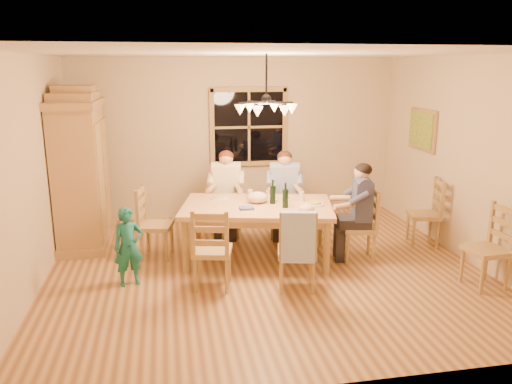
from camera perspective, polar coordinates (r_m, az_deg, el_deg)
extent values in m
plane|color=brown|center=(6.56, 1.09, -8.72)|extent=(5.50, 5.50, 0.00)
cube|color=white|center=(6.05, 1.22, 15.56)|extent=(5.50, 5.00, 0.02)
cube|color=beige|center=(8.60, -2.19, 6.10)|extent=(5.50, 0.02, 2.70)
cube|color=beige|center=(6.24, -24.45, 1.78)|extent=(0.02, 5.00, 2.70)
cube|color=beige|center=(7.23, 23.08, 3.45)|extent=(0.02, 5.00, 2.70)
cube|color=black|center=(8.58, -0.85, 7.44)|extent=(1.20, 0.03, 1.20)
cube|color=#A18047|center=(8.56, -0.82, 7.43)|extent=(1.30, 0.06, 1.30)
cube|color=olive|center=(8.19, 18.51, 6.76)|extent=(0.04, 0.78, 0.64)
cube|color=#1E6B2D|center=(8.18, 18.32, 6.76)|extent=(0.02, 0.68, 0.54)
cylinder|color=black|center=(6.05, 1.20, 13.05)|extent=(0.02, 0.02, 0.53)
sphere|color=black|center=(6.06, 1.19, 10.55)|extent=(0.12, 0.12, 0.12)
cylinder|color=black|center=(6.10, 2.68, 10.18)|extent=(0.34, 0.02, 0.02)
cone|color=#FFB259|center=(6.14, 4.15, 9.44)|extent=(0.13, 0.13, 0.12)
cylinder|color=black|center=(6.22, 1.66, 10.27)|extent=(0.19, 0.31, 0.02)
cone|color=#FFB259|center=(6.37, 2.11, 9.64)|extent=(0.13, 0.13, 0.12)
cylinder|color=black|center=(6.19, 0.19, 10.25)|extent=(0.19, 0.31, 0.02)
cone|color=#FFB259|center=(6.31, -0.77, 9.60)|extent=(0.13, 0.13, 0.12)
cylinder|color=black|center=(6.04, -0.33, 10.16)|extent=(0.34, 0.02, 0.02)
cone|color=#FFB259|center=(6.02, -1.85, 9.37)|extent=(0.13, 0.13, 0.12)
cylinder|color=black|center=(5.91, 0.69, 10.07)|extent=(0.19, 0.31, 0.02)
cone|color=#FFB259|center=(5.77, 0.16, 9.18)|extent=(0.13, 0.13, 0.12)
cylinder|color=black|center=(5.95, 2.23, 10.09)|extent=(0.19, 0.31, 0.02)
cone|color=#FFB259|center=(5.84, 3.29, 9.21)|extent=(0.13, 0.13, 0.12)
cube|color=olive|center=(7.64, -19.33, 1.63)|extent=(0.60, 1.30, 2.00)
cube|color=olive|center=(7.50, -19.98, 9.48)|extent=(0.66, 1.40, 0.10)
cube|color=olive|center=(7.50, -20.05, 10.24)|extent=(0.58, 1.00, 0.12)
cube|color=olive|center=(7.49, -20.11, 11.01)|extent=(0.52, 0.55, 0.10)
cube|color=#A18047|center=(7.28, -17.30, 1.20)|extent=(0.03, 0.55, 1.60)
cube|color=#A18047|center=(7.92, -16.77, 2.25)|extent=(0.03, 0.55, 1.60)
cube|color=olive|center=(7.89, -18.78, -5.05)|extent=(0.66, 1.40, 0.12)
cube|color=tan|center=(6.66, 0.12, -1.71)|extent=(2.19, 1.60, 0.06)
cube|color=#A18047|center=(6.68, 0.12, -2.37)|extent=(2.01, 1.42, 0.10)
cylinder|color=#A18047|center=(6.39, -8.06, -6.14)|extent=(0.09, 0.09, 0.70)
cylinder|color=#A18047|center=(6.33, 8.08, -6.32)|extent=(0.09, 0.09, 0.70)
cylinder|color=#A18047|center=(7.33, -6.73, -3.42)|extent=(0.09, 0.09, 0.70)
cylinder|color=#A18047|center=(7.28, 7.26, -3.56)|extent=(0.09, 0.09, 0.70)
cube|color=#A18047|center=(7.66, -3.36, -1.79)|extent=(0.52, 0.50, 0.06)
cube|color=#A18047|center=(7.59, -3.39, 0.17)|extent=(0.38, 0.13, 0.54)
cube|color=#A18047|center=(7.63, 3.22, -1.85)|extent=(0.52, 0.50, 0.06)
cube|color=#A18047|center=(7.56, 3.25, 0.12)|extent=(0.38, 0.13, 0.54)
cube|color=#A18047|center=(5.90, -5.01, -6.75)|extent=(0.52, 0.50, 0.06)
cube|color=#A18047|center=(5.81, -5.06, -4.26)|extent=(0.38, 0.13, 0.54)
cube|color=#A18047|center=(5.87, 4.69, -6.87)|extent=(0.52, 0.50, 0.06)
cube|color=#A18047|center=(5.78, 4.74, -4.37)|extent=(0.38, 0.13, 0.54)
cube|color=#A18047|center=(6.92, -11.35, -3.81)|extent=(0.50, 0.52, 0.06)
cube|color=#A18047|center=(6.84, -11.45, -1.66)|extent=(0.13, 0.38, 0.54)
cube|color=#A18047|center=(6.84, 11.71, -4.04)|extent=(0.50, 0.52, 0.06)
cube|color=#A18047|center=(6.76, 11.83, -1.86)|extent=(0.13, 0.38, 0.54)
cube|color=beige|center=(7.57, -3.41, 1.05)|extent=(0.44, 0.30, 0.52)
cube|color=#262328|center=(7.64, -3.37, -1.21)|extent=(0.46, 0.49, 0.14)
sphere|color=tan|center=(7.49, -3.45, 3.88)|extent=(0.21, 0.21, 0.21)
ellipsoid|color=#592614|center=(7.48, -3.45, 4.11)|extent=(0.22, 0.22, 0.17)
cube|color=#2D4B7D|center=(7.54, 3.26, 1.00)|extent=(0.44, 0.30, 0.52)
cube|color=#262328|center=(7.61, 3.23, -1.27)|extent=(0.46, 0.49, 0.14)
sphere|color=tan|center=(7.46, 3.30, 3.85)|extent=(0.21, 0.21, 0.21)
ellipsoid|color=#381E11|center=(7.45, 3.30, 4.07)|extent=(0.22, 0.22, 0.17)
cube|color=#3B415F|center=(6.73, 11.88, -0.88)|extent=(0.30, 0.44, 0.52)
cube|color=#262328|center=(6.82, 11.75, -3.40)|extent=(0.49, 0.46, 0.14)
sphere|color=tan|center=(6.65, 12.04, 2.29)|extent=(0.21, 0.21, 0.21)
ellipsoid|color=black|center=(6.64, 12.06, 2.54)|extent=(0.22, 0.22, 0.17)
cube|color=#98AECD|center=(5.60, 4.83, -5.18)|extent=(0.39, 0.18, 0.58)
cylinder|color=black|center=(6.67, 1.92, 0.04)|extent=(0.08, 0.08, 0.33)
cylinder|color=black|center=(6.49, 3.38, -0.37)|extent=(0.08, 0.08, 0.33)
cylinder|color=white|center=(7.00, -4.23, -0.64)|extent=(0.26, 0.26, 0.02)
cylinder|color=white|center=(6.91, 3.09, -0.81)|extent=(0.26, 0.26, 0.02)
cylinder|color=white|center=(6.70, 6.65, -1.38)|extent=(0.26, 0.26, 0.02)
cylinder|color=silver|center=(6.90, -0.67, -0.29)|extent=(0.06, 0.06, 0.14)
cylinder|color=silver|center=(6.83, 5.26, -0.50)|extent=(0.06, 0.06, 0.14)
ellipsoid|color=#D3B18C|center=(6.30, 5.81, -1.92)|extent=(0.20, 0.20, 0.11)
cube|color=#4B588A|center=(6.44, -1.06, -1.85)|extent=(0.21, 0.18, 0.03)
ellipsoid|color=#C6AB8F|center=(6.72, 0.18, -0.62)|extent=(0.28, 0.22, 0.15)
imported|color=#18706C|center=(6.12, -14.37, -6.09)|extent=(0.39, 0.31, 0.96)
cube|color=#A18047|center=(6.50, 24.82, -6.08)|extent=(0.45, 0.47, 0.06)
cube|color=#A18047|center=(6.41, 25.07, -3.81)|extent=(0.08, 0.38, 0.54)
cube|color=#A18047|center=(7.68, 18.60, -2.50)|extent=(0.51, 0.53, 0.06)
cube|color=#A18047|center=(7.61, 18.76, -0.55)|extent=(0.14, 0.38, 0.54)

